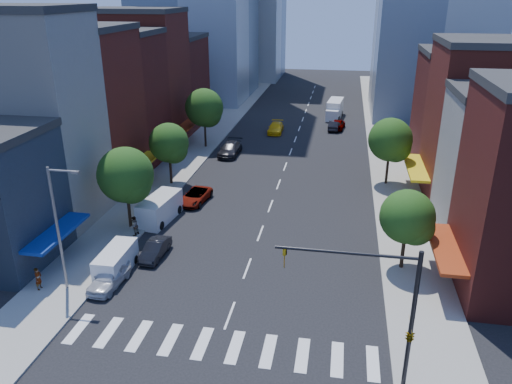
{
  "coord_description": "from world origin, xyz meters",
  "views": [
    {
      "loc": [
        6.38,
        -26.33,
        19.62
      ],
      "look_at": [
        0.11,
        9.21,
        5.0
      ],
      "focal_mm": 35.0,
      "sensor_mm": 36.0,
      "label": 1
    }
  ],
  "objects_px": {
    "parked_car_second": "(155,249)",
    "cargo_van_far": "(159,209)",
    "pedestrian_near": "(38,279)",
    "traffic_car_far": "(338,124)",
    "cargo_van_near": "(115,262)",
    "parked_car_rear": "(230,149)",
    "pedestrian_far": "(134,226)",
    "parked_car_third": "(195,196)",
    "parked_car_front": "(109,277)",
    "box_truck": "(335,110)",
    "taxi": "(276,128)",
    "traffic_car_oncoming": "(334,125)"
  },
  "relations": [
    {
      "from": "parked_car_third",
      "to": "traffic_car_far",
      "type": "relative_size",
      "value": 1.02
    },
    {
      "from": "cargo_van_far",
      "to": "pedestrian_far",
      "type": "height_order",
      "value": "cargo_van_far"
    },
    {
      "from": "parked_car_rear",
      "to": "pedestrian_far",
      "type": "height_order",
      "value": "pedestrian_far"
    },
    {
      "from": "parked_car_front",
      "to": "traffic_car_far",
      "type": "xyz_separation_m",
      "value": [
        14.99,
        46.72,
        0.06
      ]
    },
    {
      "from": "parked_car_second",
      "to": "traffic_car_oncoming",
      "type": "bearing_deg",
      "value": 74.8
    },
    {
      "from": "box_truck",
      "to": "parked_car_front",
      "type": "bearing_deg",
      "value": -99.1
    },
    {
      "from": "parked_car_front",
      "to": "pedestrian_near",
      "type": "xyz_separation_m",
      "value": [
        -4.56,
        -1.43,
        0.26
      ]
    },
    {
      "from": "parked_car_third",
      "to": "taxi",
      "type": "relative_size",
      "value": 0.93
    },
    {
      "from": "parked_car_second",
      "to": "traffic_car_oncoming",
      "type": "xyz_separation_m",
      "value": [
        12.72,
        41.54,
        0.06
      ]
    },
    {
      "from": "cargo_van_near",
      "to": "traffic_car_far",
      "type": "distance_m",
      "value": 47.54
    },
    {
      "from": "pedestrian_near",
      "to": "parked_car_front",
      "type": "bearing_deg",
      "value": -71.1
    },
    {
      "from": "pedestrian_near",
      "to": "pedestrian_far",
      "type": "relative_size",
      "value": 0.97
    },
    {
      "from": "parked_car_front",
      "to": "box_truck",
      "type": "height_order",
      "value": "box_truck"
    },
    {
      "from": "parked_car_rear",
      "to": "cargo_van_far",
      "type": "relative_size",
      "value": 1.02
    },
    {
      "from": "parked_car_third",
      "to": "traffic_car_oncoming",
      "type": "relative_size",
      "value": 1.09
    },
    {
      "from": "cargo_van_far",
      "to": "pedestrian_far",
      "type": "bearing_deg",
      "value": -98.58
    },
    {
      "from": "cargo_van_near",
      "to": "parked_car_rear",
      "type": "bearing_deg",
      "value": 85.29
    },
    {
      "from": "cargo_van_near",
      "to": "cargo_van_far",
      "type": "distance_m",
      "value": 9.35
    },
    {
      "from": "parked_car_second",
      "to": "cargo_van_far",
      "type": "xyz_separation_m",
      "value": [
        -2.02,
        6.47,
        0.47
      ]
    },
    {
      "from": "box_truck",
      "to": "pedestrian_far",
      "type": "relative_size",
      "value": 4.24
    },
    {
      "from": "parked_car_front",
      "to": "box_truck",
      "type": "relative_size",
      "value": 0.58
    },
    {
      "from": "cargo_van_far",
      "to": "traffic_car_oncoming",
      "type": "xyz_separation_m",
      "value": [
        14.74,
        35.07,
        -0.41
      ]
    },
    {
      "from": "cargo_van_far",
      "to": "taxi",
      "type": "bearing_deg",
      "value": 86.18
    },
    {
      "from": "taxi",
      "to": "box_truck",
      "type": "relative_size",
      "value": 0.69
    },
    {
      "from": "parked_car_third",
      "to": "pedestrian_near",
      "type": "height_order",
      "value": "pedestrian_near"
    },
    {
      "from": "cargo_van_near",
      "to": "pedestrian_far",
      "type": "height_order",
      "value": "cargo_van_near"
    },
    {
      "from": "cargo_van_near",
      "to": "pedestrian_far",
      "type": "bearing_deg",
      "value": 98.8
    },
    {
      "from": "parked_car_rear",
      "to": "cargo_van_far",
      "type": "bearing_deg",
      "value": -94.09
    },
    {
      "from": "parked_car_front",
      "to": "cargo_van_near",
      "type": "bearing_deg",
      "value": 103.14
    },
    {
      "from": "cargo_van_near",
      "to": "pedestrian_far",
      "type": "xyz_separation_m",
      "value": [
        -1.0,
        5.89,
        0.07
      ]
    },
    {
      "from": "cargo_van_far",
      "to": "parked_car_front",
      "type": "bearing_deg",
      "value": -81.22
    },
    {
      "from": "parked_car_rear",
      "to": "traffic_car_oncoming",
      "type": "distance_m",
      "value": 19.49
    },
    {
      "from": "cargo_van_far",
      "to": "traffic_car_oncoming",
      "type": "distance_m",
      "value": 38.04
    },
    {
      "from": "parked_car_third",
      "to": "taxi",
      "type": "height_order",
      "value": "taxi"
    },
    {
      "from": "traffic_car_far",
      "to": "pedestrian_far",
      "type": "distance_m",
      "value": 42.39
    },
    {
      "from": "pedestrian_far",
      "to": "parked_car_second",
      "type": "bearing_deg",
      "value": 60.93
    },
    {
      "from": "parked_car_third",
      "to": "box_truck",
      "type": "xyz_separation_m",
      "value": [
        12.53,
        38.51,
        0.7
      ]
    },
    {
      "from": "pedestrian_near",
      "to": "pedestrian_far",
      "type": "xyz_separation_m",
      "value": [
        3.28,
        9.02,
        0.03
      ]
    },
    {
      "from": "parked_car_rear",
      "to": "cargo_van_near",
      "type": "bearing_deg",
      "value": -92.26
    },
    {
      "from": "parked_car_second",
      "to": "parked_car_rear",
      "type": "xyz_separation_m",
      "value": [
        0.0,
        26.77,
        0.17
      ]
    },
    {
      "from": "cargo_van_far",
      "to": "taxi",
      "type": "distance_m",
      "value": 32.65
    },
    {
      "from": "parked_car_second",
      "to": "cargo_van_near",
      "type": "xyz_separation_m",
      "value": [
        -2.0,
        -2.88,
        0.29
      ]
    },
    {
      "from": "parked_car_second",
      "to": "traffic_car_oncoming",
      "type": "relative_size",
      "value": 0.91
    },
    {
      "from": "cargo_van_near",
      "to": "taxi",
      "type": "height_order",
      "value": "cargo_van_near"
    },
    {
      "from": "taxi",
      "to": "box_truck",
      "type": "distance_m",
      "value": 13.86
    },
    {
      "from": "traffic_car_oncoming",
      "to": "parked_car_third",
      "type": "bearing_deg",
      "value": 70.75
    },
    {
      "from": "parked_car_front",
      "to": "parked_car_second",
      "type": "height_order",
      "value": "parked_car_front"
    },
    {
      "from": "parked_car_third",
      "to": "parked_car_front",
      "type": "bearing_deg",
      "value": -89.12
    },
    {
      "from": "parked_car_rear",
      "to": "pedestrian_near",
      "type": "bearing_deg",
      "value": -99.26
    },
    {
      "from": "pedestrian_near",
      "to": "traffic_car_far",
      "type": "bearing_deg",
      "value": -20.64
    }
  ]
}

